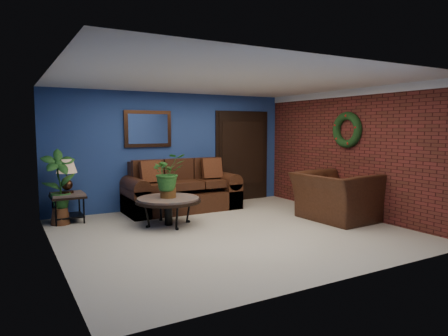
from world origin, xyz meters
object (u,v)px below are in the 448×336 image
table_lamp (67,172)px  armchair (336,196)px  sofa (181,193)px  end_table (68,200)px  side_chair (210,184)px  coffee_table (168,201)px

table_lamp → armchair: 5.03m
sofa → end_table: 2.27m
sofa → side_chair: (0.73, 0.02, 0.14)m
coffee_table → end_table: size_ratio=1.95×
end_table → coffee_table: bearing=-36.0°
coffee_table → table_lamp: bearing=144.0°
end_table → armchair: armchair is taller
coffee_table → armchair: size_ratio=0.84×
armchair → table_lamp: bearing=59.9°
sofa → side_chair: bearing=1.7°
table_lamp → sofa: bearing=1.0°
coffee_table → table_lamp: (-1.54, 1.12, 0.50)m
sofa → side_chair: sofa is taller
end_table → armchair: bearing=-27.2°
coffee_table → side_chair: (1.46, 1.18, 0.05)m
armchair → end_table: bearing=59.9°
end_table → armchair: (4.45, -2.29, 0.03)m
coffee_table → sofa: bearing=57.5°
side_chair → armchair: armchair is taller
sofa → coffee_table: bearing=-122.5°
coffee_table → end_table: 1.90m
armchair → sofa: bearing=40.2°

